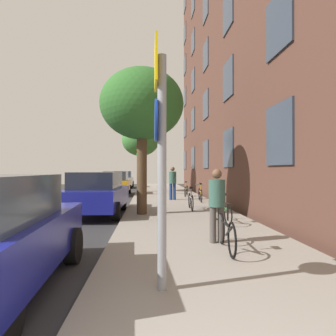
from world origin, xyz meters
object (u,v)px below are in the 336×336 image
pedestrian_1 (173,181)px  car_3 (123,179)px  tree_near (142,105)px  traffic_light (140,159)px  tree_far (141,140)px  bicycle_0 (226,232)px  bicycle_1 (222,211)px  bicycle_3 (200,194)px  bicycle_2 (191,201)px  pedestrian_0 (217,201)px  car_2 (116,183)px  car_1 (97,193)px  bicycle_4 (186,190)px  sign_post (160,146)px

pedestrian_1 → car_3: bearing=106.2°
pedestrian_1 → tree_near: bearing=-107.2°
traffic_light → tree_far: size_ratio=0.67×
tree_far → bicycle_0: 16.64m
bicycle_0 → bicycle_1: (0.70, 3.00, -0.02)m
bicycle_3 → pedestrian_1: (-1.34, 0.93, 0.65)m
bicycle_2 → pedestrian_0: pedestrian_0 is taller
traffic_light → bicycle_0: (2.03, -13.51, -1.94)m
bicycle_0 → car_2: 14.88m
tree_near → bicycle_2: tree_near is taller
tree_near → pedestrian_0: size_ratio=3.29×
bicycle_1 → car_1: bearing=149.3°
car_2 → tree_near: bearing=-78.5°
tree_far → car_2: tree_far is taller
bicycle_4 → car_1: (-4.24, -6.55, 0.37)m
bicycle_4 → car_1: bearing=-122.9°
bicycle_4 → car_2: 5.11m
sign_post → bicycle_4: size_ratio=2.05×
traffic_light → pedestrian_1: bearing=-63.0°
sign_post → traffic_light: (-0.65, 15.29, 0.42)m
traffic_light → bicycle_0: 13.80m
tree_near → bicycle_1: tree_near is taller
car_3 → bicycle_1: bearing=-76.8°
car_3 → bicycle_4: bearing=-66.2°
tree_far → car_3: size_ratio=1.27×
pedestrian_1 → sign_post: bearing=-95.7°
sign_post → traffic_light: 15.31m
bicycle_3 → car_3: car_3 is taller
tree_near → pedestrian_1: size_ratio=2.97×
tree_far → bicycle_3: (3.20, -7.14, -3.46)m
traffic_light → car_1: 8.33m
car_2 → car_3: 8.26m
pedestrian_0 → car_1: bearing=125.2°
sign_post → tree_near: bearing=93.2°
bicycle_3 → car_1: (-4.56, -3.55, 0.36)m
traffic_light → bicycle_3: traffic_light is taller
sign_post → car_2: sign_post is taller
bicycle_2 → car_2: size_ratio=0.42×
bicycle_0 → car_3: size_ratio=0.43×
traffic_light → car_3: traffic_light is taller
bicycle_4 → pedestrian_0: size_ratio=1.00×
sign_post → car_1: bearing=105.9°
tree_near → car_1: size_ratio=1.21×
tree_far → car_2: 3.91m
bicycle_0 → bicycle_2: bicycle_0 is taller
car_2 → pedestrian_0: bearing=-75.2°
tree_near → pedestrian_0: tree_near is taller
bicycle_3 → car_2: car_2 is taller
sign_post → pedestrian_1: 11.81m
tree_near → bicycle_3: bearing=54.7°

